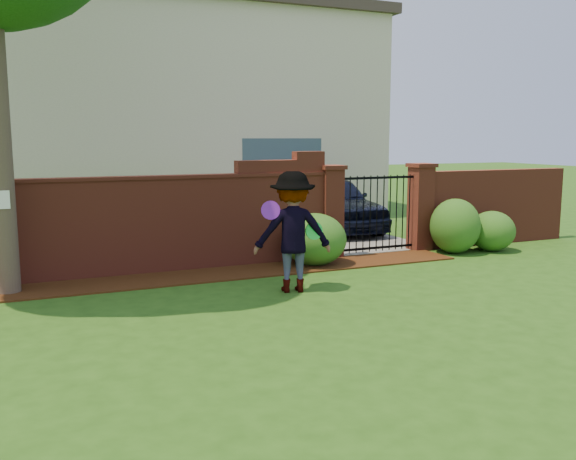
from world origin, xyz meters
name	(u,v)px	position (x,y,z in m)	size (l,w,h in m)	color
ground	(309,325)	(0.00, 0.00, -0.01)	(80.00, 80.00, 0.01)	#234A12
mulch_bed	(176,278)	(-0.95, 3.34, 0.01)	(11.10, 1.08, 0.03)	#321809
brick_wall	(106,225)	(-2.01, 4.00, 0.93)	(8.70, 0.31, 2.16)	maroon
brick_wall_return	(493,207)	(6.60, 4.00, 0.85)	(4.00, 0.25, 1.70)	maroon
pillar_left	(330,211)	(2.40, 4.00, 0.96)	(0.50, 0.50, 1.88)	maroon
pillar_right	(421,206)	(4.60, 4.00, 0.96)	(0.50, 0.50, 1.88)	maroon
iron_gate	(377,213)	(3.50, 4.00, 0.85)	(1.78, 0.03, 1.60)	black
driveway	(297,228)	(3.50, 8.00, 0.01)	(3.20, 8.00, 0.01)	slate
house	(169,113)	(1.00, 12.00, 3.16)	(12.40, 6.40, 6.30)	beige
car	(333,203)	(4.13, 7.13, 0.73)	(1.73, 4.29, 1.46)	black
paper_notice	(3,200)	(-3.60, 3.21, 1.50)	(0.20, 0.01, 0.28)	white
shrub_left	(314,239)	(1.76, 3.42, 0.50)	(1.23, 1.23, 1.00)	#1C5218
shrub_middle	(455,226)	(5.04, 3.37, 0.58)	(1.05, 1.05, 1.16)	#1C5218
shrub_right	(492,231)	(5.94, 3.25, 0.43)	(0.98, 0.98, 0.87)	#1C5218
man	(293,232)	(0.54, 1.73, 0.96)	(1.24, 0.71, 1.91)	gray
frisbee_purple	(271,210)	(0.18, 1.74, 1.32)	(0.30, 0.30, 0.03)	#711BA8
frisbee_green	(314,231)	(0.85, 1.59, 0.98)	(0.29, 0.29, 0.03)	green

